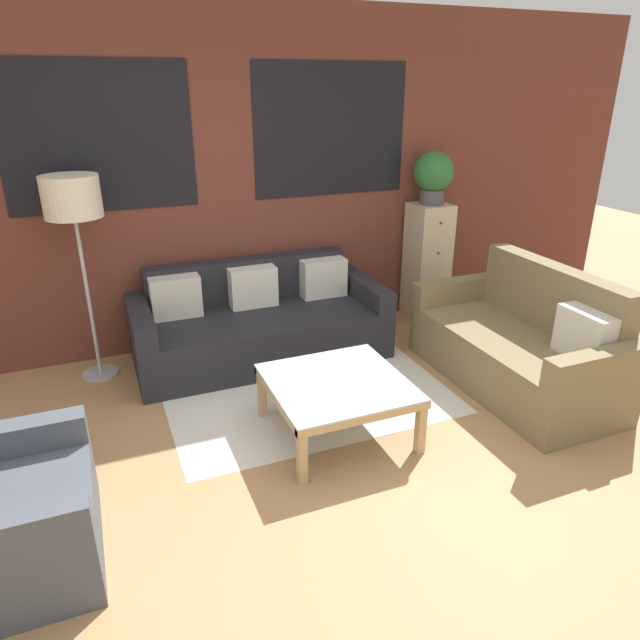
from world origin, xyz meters
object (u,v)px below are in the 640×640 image
(floor_lamp, at_px, (73,205))
(settee_vintage, at_px, (520,347))
(couch_dark, at_px, (259,324))
(drawer_cabinet, at_px, (427,262))
(coffee_table, at_px, (337,389))
(potted_plant, at_px, (433,175))

(floor_lamp, bearing_deg, settee_vintage, -24.75)
(couch_dark, relative_size, settee_vintage, 1.24)
(settee_vintage, relative_size, floor_lamp, 1.07)
(couch_dark, relative_size, floor_lamp, 1.32)
(couch_dark, bearing_deg, drawer_cabinet, 7.34)
(couch_dark, relative_size, drawer_cabinet, 1.84)
(couch_dark, height_order, drawer_cabinet, drawer_cabinet)
(coffee_table, xyz_separation_m, drawer_cabinet, (1.65, 1.57, 0.23))
(floor_lamp, relative_size, potted_plant, 3.30)
(couch_dark, distance_m, potted_plant, 2.11)
(potted_plant, bearing_deg, drawer_cabinet, -90.00)
(settee_vintage, height_order, potted_plant, potted_plant)
(settee_vintage, distance_m, potted_plant, 1.83)
(floor_lamp, xyz_separation_m, drawer_cabinet, (3.08, 0.09, -0.81))
(potted_plant, bearing_deg, floor_lamp, -178.31)
(coffee_table, bearing_deg, floor_lamp, 134.03)
(coffee_table, bearing_deg, drawer_cabinet, 43.71)
(settee_vintage, bearing_deg, potted_plant, 87.05)
(couch_dark, bearing_deg, coffee_table, -84.52)
(coffee_table, height_order, drawer_cabinet, drawer_cabinet)
(drawer_cabinet, xyz_separation_m, potted_plant, (-0.00, 0.00, 0.83))
(couch_dark, height_order, floor_lamp, floor_lamp)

